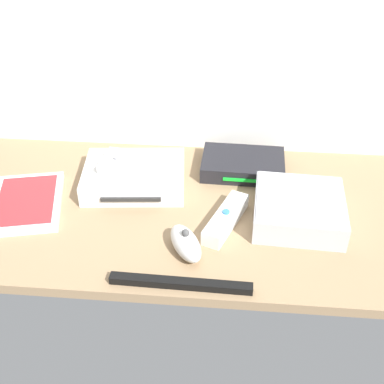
{
  "coord_description": "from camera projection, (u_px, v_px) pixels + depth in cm",
  "views": [
    {
      "loc": [
        7.13,
        -81.01,
        62.62
      ],
      "look_at": [
        0.0,
        0.0,
        4.0
      ],
      "focal_mm": 47.69,
      "sensor_mm": 36.0,
      "label": 1
    }
  ],
  "objects": [
    {
      "name": "mini_computer",
      "position": [
        299.0,
        209.0,
        0.98
      ],
      "size": [
        17.89,
        17.89,
        5.3
      ],
      "rotation": [
        0.0,
        0.0,
        -0.05
      ],
      "color": "silver",
      "rests_on": "ground_plane"
    },
    {
      "name": "remote_nunchuk",
      "position": [
        185.0,
        243.0,
        0.91
      ],
      "size": [
        8.52,
        10.9,
        5.1
      ],
      "rotation": [
        0.0,
        0.0,
        0.48
      ],
      "color": "white",
      "rests_on": "ground_plane"
    },
    {
      "name": "game_case",
      "position": [
        27.0,
        202.0,
        1.03
      ],
      "size": [
        17.57,
        21.6,
        1.56
      ],
      "rotation": [
        0.0,
        0.0,
        0.23
      ],
      "color": "white",
      "rests_on": "ground_plane"
    },
    {
      "name": "sensor_bar",
      "position": [
        181.0,
        283.0,
        0.85
      ],
      "size": [
        24.03,
        2.33,
        1.4
      ],
      "primitive_type": "cube",
      "rotation": [
        0.0,
        0.0,
        -0.02
      ],
      "color": "black",
      "rests_on": "ground_plane"
    },
    {
      "name": "game_console",
      "position": [
        134.0,
        176.0,
        1.08
      ],
      "size": [
        22.4,
        17.97,
        4.4
      ],
      "rotation": [
        0.0,
        0.0,
        0.09
      ],
      "color": "white",
      "rests_on": "ground_plane"
    },
    {
      "name": "remote_wand",
      "position": [
        226.0,
        219.0,
        0.97
      ],
      "size": [
        8.68,
        15.1,
        3.4
      ],
      "rotation": [
        0.0,
        0.0,
        -0.37
      ],
      "color": "white",
      "rests_on": "ground_plane"
    },
    {
      "name": "ground_plane",
      "position": [
        192.0,
        212.0,
        1.03
      ],
      "size": [
        100.0,
        48.0,
        2.0
      ],
      "primitive_type": "cube",
      "color": "#9E7F5B",
      "rests_on": "ground"
    },
    {
      "name": "network_router",
      "position": [
        243.0,
        165.0,
        1.13
      ],
      "size": [
        18.35,
        12.78,
        3.4
      ],
      "rotation": [
        0.0,
        0.0,
        -0.03
      ],
      "color": "black",
      "rests_on": "ground_plane"
    },
    {
      "name": "remote_classic_pad",
      "position": [
        136.0,
        164.0,
        1.06
      ],
      "size": [
        15.27,
        9.7,
        2.4
      ],
      "rotation": [
        0.0,
        0.0,
        -0.12
      ],
      "color": "white",
      "rests_on": "game_console"
    },
    {
      "name": "back_wall",
      "position": [
        203.0,
        10.0,
        1.04
      ],
      "size": [
        110.0,
        1.2,
        64.0
      ],
      "primitive_type": "cube",
      "color": "white",
      "rests_on": "ground"
    }
  ]
}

